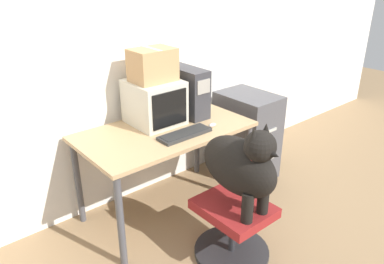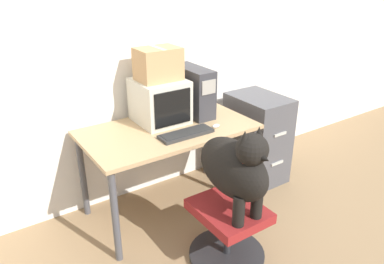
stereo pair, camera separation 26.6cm
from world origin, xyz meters
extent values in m
plane|color=#937551|center=(0.00, 0.00, 0.00)|extent=(12.00, 12.00, 0.00)
cube|color=white|center=(0.00, 0.81, 1.30)|extent=(8.00, 0.05, 2.60)
cube|color=tan|center=(0.00, 0.37, 0.73)|extent=(1.33, 0.75, 0.03)
cylinder|color=#4C4C51|center=(-0.61, 0.05, 0.36)|extent=(0.05, 0.05, 0.72)
cylinder|color=#4C4C51|center=(0.61, 0.05, 0.36)|extent=(0.05, 0.05, 0.72)
cylinder|color=#4C4C51|center=(-0.61, 0.70, 0.36)|extent=(0.05, 0.05, 0.72)
cylinder|color=#4C4C51|center=(0.61, 0.70, 0.36)|extent=(0.05, 0.05, 0.72)
cube|color=beige|center=(0.02, 0.53, 0.92)|extent=(0.38, 0.40, 0.35)
cube|color=black|center=(0.02, 0.33, 0.92)|extent=(0.31, 0.01, 0.27)
cube|color=#333338|center=(0.33, 0.52, 0.95)|extent=(0.17, 0.43, 0.40)
cube|color=#9E998E|center=(0.33, 0.30, 1.04)|extent=(0.13, 0.01, 0.11)
cube|color=#2D2D2D|center=(0.04, 0.18, 0.76)|extent=(0.42, 0.14, 0.02)
cube|color=#292928|center=(0.04, 0.18, 0.77)|extent=(0.39, 0.12, 0.00)
ellipsoid|color=silver|center=(0.31, 0.17, 0.76)|extent=(0.07, 0.04, 0.03)
cylinder|color=#262628|center=(0.03, -0.35, 0.02)|extent=(0.54, 0.54, 0.04)
cylinder|color=#262628|center=(0.03, -0.35, 0.20)|extent=(0.05, 0.05, 0.32)
cube|color=maroon|center=(0.03, -0.35, 0.39)|extent=(0.41, 0.49, 0.07)
ellipsoid|color=black|center=(0.03, -0.37, 0.73)|extent=(0.27, 0.58, 0.38)
cylinder|color=black|center=(-0.04, -0.53, 0.53)|extent=(0.08, 0.08, 0.21)
cylinder|color=black|center=(0.11, -0.53, 0.53)|extent=(0.08, 0.08, 0.21)
sphere|color=black|center=(0.03, -0.53, 0.93)|extent=(0.20, 0.20, 0.20)
cone|color=black|center=(0.03, -0.62, 0.91)|extent=(0.09, 0.10, 0.09)
cone|color=black|center=(-0.02, -0.53, 1.01)|extent=(0.07, 0.07, 0.09)
cone|color=black|center=(0.09, -0.53, 1.01)|extent=(0.07, 0.07, 0.09)
torus|color=red|center=(0.03, -0.51, 0.86)|extent=(0.14, 0.14, 0.02)
cube|color=#4C4C51|center=(0.96, 0.38, 0.41)|extent=(0.41, 0.56, 0.82)
cube|color=beige|center=(0.96, 0.09, 0.55)|extent=(0.14, 0.01, 0.02)
cube|color=beige|center=(0.96, 0.09, 0.27)|extent=(0.14, 0.01, 0.02)
cube|color=tan|center=(0.02, 0.53, 1.22)|extent=(0.32, 0.24, 0.25)
cube|color=beige|center=(0.02, 0.53, 1.34)|extent=(0.04, 0.24, 0.00)
camera|label=1|loc=(-1.55, -1.78, 1.90)|focal=35.00mm
camera|label=2|loc=(-1.34, -1.94, 1.90)|focal=35.00mm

